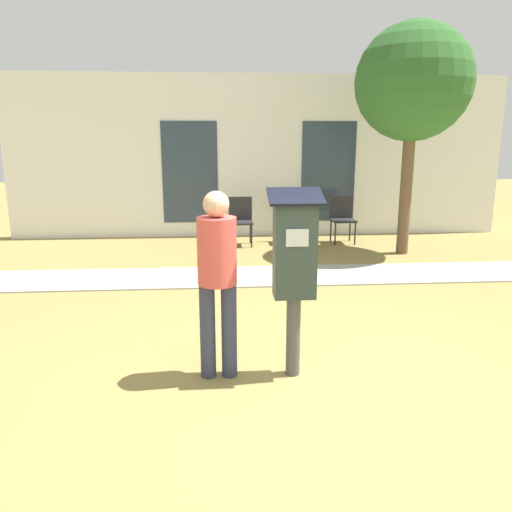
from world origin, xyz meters
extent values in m
plane|color=olive|center=(0.00, 0.00, 0.00)|extent=(40.00, 40.00, 0.00)
cube|color=#A3A099|center=(0.00, 3.53, 0.01)|extent=(12.00, 1.10, 0.02)
cube|color=white|center=(0.00, 6.78, 1.60)|extent=(10.00, 0.24, 3.20)
cube|color=#2D3D4C|center=(-1.40, 6.65, 1.30)|extent=(1.10, 0.02, 2.00)
cube|color=#2D3D4C|center=(1.40, 6.65, 1.30)|extent=(1.10, 0.02, 2.00)
cylinder|color=#4C4C4C|center=(-0.23, 0.44, 0.35)|extent=(0.12, 0.12, 0.70)
cube|color=#2D3D38|center=(-0.23, 0.44, 1.10)|extent=(0.34, 0.22, 0.80)
cube|color=silver|center=(-0.23, 0.33, 1.22)|extent=(0.18, 0.01, 0.14)
cube|color=black|center=(-0.23, 0.44, 1.53)|extent=(0.44, 0.31, 0.12)
cylinder|color=#333851|center=(-0.95, 0.45, 0.41)|extent=(0.13, 0.13, 0.82)
cylinder|color=#333851|center=(-0.77, 0.45, 0.41)|extent=(0.13, 0.13, 0.82)
cylinder|color=#D14C47|center=(-0.86, 0.45, 1.09)|extent=(0.32, 0.32, 0.55)
sphere|color=#D8AD8C|center=(-0.86, 0.45, 1.48)|extent=(0.21, 0.21, 0.21)
cylinder|color=#262628|center=(-0.62, 5.52, 0.21)|extent=(0.03, 0.03, 0.42)
cylinder|color=#262628|center=(-0.24, 5.52, 0.21)|extent=(0.03, 0.03, 0.42)
cylinder|color=#262628|center=(-0.62, 5.90, 0.21)|extent=(0.03, 0.03, 0.42)
cylinder|color=#262628|center=(-0.24, 5.90, 0.21)|extent=(0.03, 0.03, 0.42)
cube|color=#262628|center=(-0.43, 5.71, 0.44)|extent=(0.44, 0.44, 0.04)
cube|color=#262628|center=(-0.43, 5.91, 0.68)|extent=(0.44, 0.04, 0.44)
cylinder|color=#262628|center=(0.36, 5.67, 0.21)|extent=(0.03, 0.03, 0.42)
cylinder|color=#262628|center=(0.74, 5.67, 0.21)|extent=(0.03, 0.03, 0.42)
cylinder|color=#262628|center=(0.36, 6.05, 0.21)|extent=(0.03, 0.03, 0.42)
cylinder|color=#262628|center=(0.74, 6.05, 0.21)|extent=(0.03, 0.03, 0.42)
cube|color=#262628|center=(0.55, 5.86, 0.44)|extent=(0.44, 0.44, 0.04)
cube|color=#262628|center=(0.55, 6.07, 0.68)|extent=(0.44, 0.04, 0.44)
cylinder|color=#262628|center=(1.34, 5.61, 0.21)|extent=(0.03, 0.03, 0.42)
cylinder|color=#262628|center=(1.72, 5.61, 0.21)|extent=(0.03, 0.03, 0.42)
cylinder|color=#262628|center=(1.34, 5.99, 0.21)|extent=(0.03, 0.03, 0.42)
cylinder|color=#262628|center=(1.72, 5.99, 0.21)|extent=(0.03, 0.03, 0.42)
cube|color=#262628|center=(1.53, 5.80, 0.44)|extent=(0.44, 0.44, 0.04)
cube|color=#262628|center=(1.53, 6.00, 0.68)|extent=(0.44, 0.04, 0.44)
cylinder|color=brown|center=(2.36, 4.86, 1.10)|extent=(0.20, 0.20, 2.20)
sphere|color=#2D6028|center=(2.36, 4.86, 2.87)|extent=(1.90, 1.90, 1.90)
camera|label=1|loc=(-0.85, -3.48, 1.99)|focal=35.00mm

